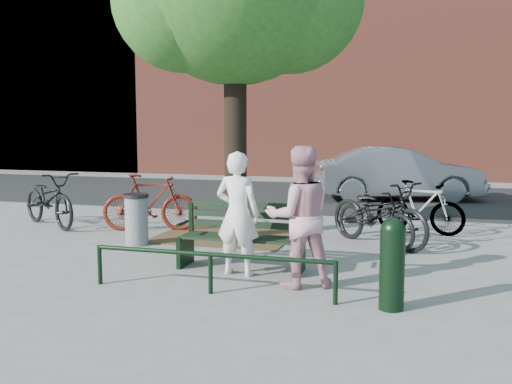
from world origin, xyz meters
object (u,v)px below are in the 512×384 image
(bicycle_c, at_px, (379,213))
(parked_car, at_px, (398,174))
(person_right, at_px, (299,217))
(litter_bin, at_px, (137,219))
(bollard, at_px, (392,261))
(park_bench, at_px, (243,235))
(person_left, at_px, (238,214))

(bicycle_c, height_order, parked_car, parked_car)
(person_right, bearing_deg, litter_bin, -53.10)
(bollard, relative_size, parked_car, 0.23)
(park_bench, bearing_deg, bicycle_c, 50.85)
(litter_bin, xyz_separation_m, bicycle_c, (3.92, 1.11, 0.11))
(person_left, bearing_deg, litter_bin, -26.39)
(person_right, xyz_separation_m, parked_car, (0.85, 8.78, -0.16))
(person_left, bearing_deg, bollard, 161.12)
(person_right, bearing_deg, person_left, -43.65)
(park_bench, xyz_separation_m, parked_car, (1.80, 8.12, 0.24))
(park_bench, distance_m, litter_bin, 2.42)
(person_left, distance_m, person_right, 0.96)
(park_bench, distance_m, parked_car, 8.32)
(person_left, xyz_separation_m, person_right, (0.91, -0.30, 0.05))
(bicycle_c, distance_m, parked_car, 6.00)
(bollard, height_order, bicycle_c, bicycle_c)
(litter_bin, bearing_deg, parked_car, 60.70)
(person_left, relative_size, person_right, 0.95)
(park_bench, xyz_separation_m, person_left, (0.04, -0.36, 0.36))
(person_left, distance_m, parked_car, 8.66)
(person_left, relative_size, bollard, 1.64)
(park_bench, relative_size, bollard, 1.71)
(bicycle_c, bearing_deg, litter_bin, 144.29)
(person_right, bearing_deg, parked_car, -120.61)
(person_right, distance_m, bollard, 1.36)
(parked_car, bearing_deg, person_right, 159.17)
(person_right, height_order, parked_car, person_right)
(person_right, relative_size, bollard, 1.73)
(person_left, xyz_separation_m, bollard, (2.07, -0.92, -0.29))
(bollard, bearing_deg, parked_car, 91.92)
(person_right, height_order, bicycle_c, person_right)
(litter_bin, relative_size, parked_car, 0.20)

